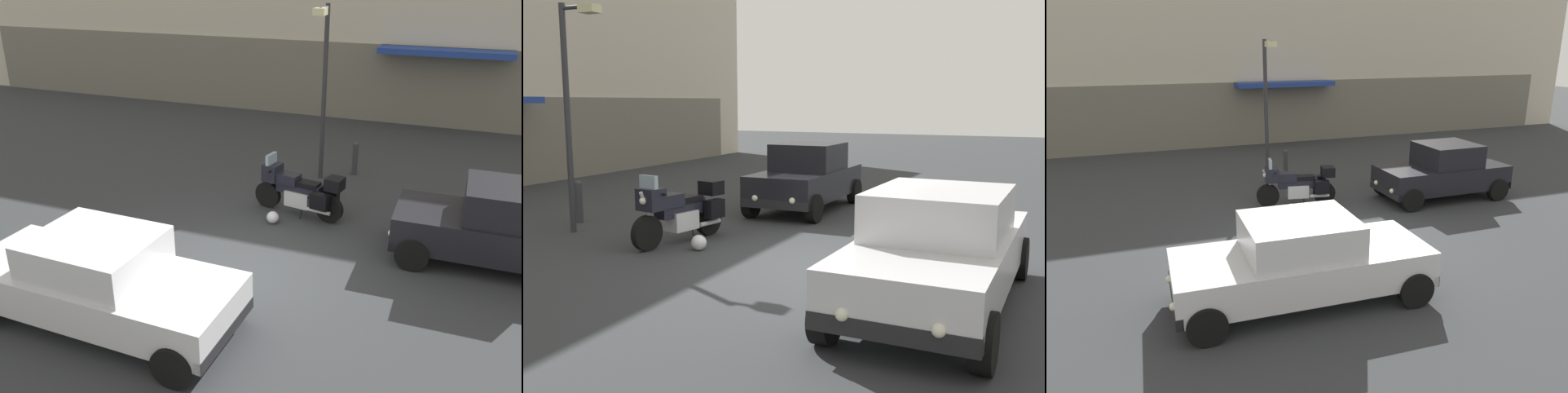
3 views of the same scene
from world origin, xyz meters
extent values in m
plane|color=#2D3033|center=(0.00, 0.00, 0.00)|extent=(80.00, 80.00, 0.00)
cylinder|color=black|center=(-0.48, 3.20, 0.32)|extent=(0.65, 0.26, 0.64)
cylinder|color=black|center=(1.11, 2.90, 0.32)|extent=(0.65, 0.26, 0.64)
cylinder|color=#B7B7BC|center=(-0.46, 3.20, 0.75)|extent=(0.33, 0.13, 0.68)
cube|color=#B7B7BC|center=(0.35, 3.04, 0.42)|extent=(0.66, 0.51, 0.36)
cube|color=black|center=(0.35, 3.04, 0.66)|extent=(1.13, 0.48, 0.28)
cube|color=black|center=(0.06, 3.10, 0.84)|extent=(0.57, 0.43, 0.24)
cube|color=black|center=(0.55, 3.01, 0.80)|extent=(0.61, 0.40, 0.12)
cube|color=black|center=(-0.37, 3.18, 0.92)|extent=(0.44, 0.50, 0.40)
cube|color=#8C9EAD|center=(-0.41, 3.19, 1.22)|extent=(0.15, 0.41, 0.28)
sphere|color=#EAEACC|center=(-0.54, 3.21, 0.92)|extent=(0.14, 0.14, 0.14)
cylinder|color=black|center=(-0.29, 3.17, 1.02)|extent=(0.16, 0.62, 0.04)
cylinder|color=#B7B7BC|center=(0.90, 2.74, 0.30)|extent=(0.56, 0.19, 0.09)
cube|color=black|center=(0.94, 2.65, 0.58)|extent=(0.43, 0.27, 0.36)
cube|color=black|center=(1.04, 3.20, 0.58)|extent=(0.43, 0.27, 0.36)
cube|color=black|center=(1.21, 2.88, 0.95)|extent=(0.43, 0.46, 0.28)
cylinder|color=black|center=(0.46, 2.84, 0.15)|extent=(0.05, 0.13, 0.29)
sphere|color=silver|center=(-0.06, 2.38, 0.14)|extent=(0.28, 0.28, 0.28)
cube|color=black|center=(4.56, 2.21, 0.66)|extent=(3.81, 1.66, 0.68)
cube|color=black|center=(4.71, 2.21, 1.32)|extent=(1.61, 1.52, 0.64)
cube|color=#8C9EAD|center=(3.96, 2.20, 1.32)|extent=(0.07, 1.39, 0.54)
cube|color=#8C9EAD|center=(5.46, 2.21, 1.32)|extent=(0.07, 1.39, 0.51)
cube|color=black|center=(2.71, 2.20, 0.42)|extent=(0.13, 1.64, 0.20)
cube|color=black|center=(6.41, 2.22, 0.42)|extent=(0.13, 1.64, 0.20)
cylinder|color=black|center=(3.11, 1.42, 0.32)|extent=(0.64, 0.22, 0.64)
cylinder|color=black|center=(3.10, 2.98, 0.32)|extent=(0.64, 0.22, 0.64)
cylinder|color=black|center=(6.01, 1.43, 0.32)|extent=(0.64, 0.22, 0.64)
cylinder|color=black|center=(6.00, 2.99, 0.32)|extent=(0.64, 0.22, 0.64)
sphere|color=silver|center=(2.66, 1.75, 0.54)|extent=(0.14, 0.14, 0.14)
sphere|color=silver|center=(2.65, 2.65, 0.54)|extent=(0.14, 0.14, 0.14)
cube|color=silver|center=(-1.34, -2.11, 0.64)|extent=(4.55, 1.88, 0.64)
cube|color=silver|center=(-1.39, -2.11, 1.26)|extent=(1.94, 1.67, 0.60)
cube|color=#8C9EAD|center=(-2.29, -2.09, 1.26)|extent=(0.10, 1.50, 0.51)
cube|color=#8C9EAD|center=(-0.49, -2.14, 1.26)|extent=(0.10, 1.50, 0.48)
cube|color=black|center=(-3.54, -2.05, 0.42)|extent=(0.17, 1.76, 0.20)
cube|color=black|center=(0.86, -2.17, 0.42)|extent=(0.17, 1.76, 0.20)
cylinder|color=black|center=(-3.16, -2.90, 0.32)|extent=(0.65, 0.24, 0.64)
cylinder|color=black|center=(-3.12, -1.23, 0.32)|extent=(0.65, 0.24, 0.64)
cylinder|color=black|center=(0.44, -3.00, 0.32)|extent=(0.65, 0.24, 0.64)
cylinder|color=black|center=(0.48, -1.32, 0.32)|extent=(0.65, 0.24, 0.64)
sphere|color=silver|center=(-3.60, -2.54, 0.54)|extent=(0.14, 0.14, 0.14)
sphere|color=silver|center=(-3.58, -1.57, 0.54)|extent=(0.14, 0.14, 0.14)
cylinder|color=#2D2D33|center=(0.17, 5.57, 2.28)|extent=(0.12, 0.12, 4.55)
cylinder|color=#2D2D33|center=(0.17, 5.22, 4.45)|extent=(0.08, 0.70, 0.08)
cube|color=beige|center=(0.17, 4.87, 4.40)|extent=(0.28, 0.36, 0.16)
cylinder|color=#333338|center=(0.99, 6.16, 0.43)|extent=(0.16, 0.16, 0.87)
sphere|color=#333338|center=(0.99, 6.16, 0.87)|extent=(0.16, 0.16, 0.16)
camera|label=1|loc=(3.74, -8.19, 5.42)|focal=37.76mm
camera|label=2|loc=(-9.12, -3.48, 2.66)|focal=41.76mm
camera|label=3|loc=(-3.96, -9.50, 4.42)|focal=33.53mm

